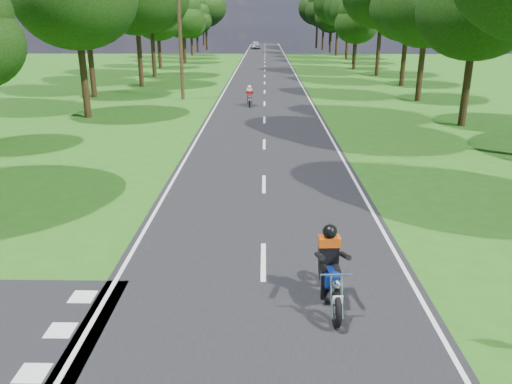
{
  "coord_description": "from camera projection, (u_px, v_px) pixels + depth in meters",
  "views": [
    {
      "loc": [
        0.01,
        -8.83,
        5.54
      ],
      "look_at": [
        -0.21,
        4.0,
        1.1
      ],
      "focal_mm": 35.0,
      "sensor_mm": 36.0,
      "label": 1
    }
  ],
  "objects": [
    {
      "name": "rider_near_blue",
      "position": [
        330.0,
        267.0,
        10.02
      ],
      "size": [
        0.75,
        2.0,
        1.65
      ],
      "primitive_type": null,
      "rotation": [
        0.0,
        0.0,
        0.04
      ],
      "color": "navy",
      "rests_on": "main_road"
    },
    {
      "name": "rider_far_red",
      "position": [
        249.0,
        96.0,
        33.6
      ],
      "size": [
        0.61,
        1.66,
        1.36
      ],
      "primitive_type": null,
      "rotation": [
        0.0,
        0.0,
        0.04
      ],
      "color": "#B4120D",
      "rests_on": "main_road"
    },
    {
      "name": "distant_car",
      "position": [
        256.0,
        45.0,
        100.53
      ],
      "size": [
        1.85,
        4.51,
        1.53
      ],
      "primitive_type": "imported",
      "rotation": [
        0.0,
        0.0,
        0.01
      ],
      "color": "#AFB0B6",
      "rests_on": "main_road"
    },
    {
      "name": "telegraph_pole",
      "position": [
        180.0,
        42.0,
        35.38
      ],
      "size": [
        1.2,
        0.26,
        8.0
      ],
      "color": "#382616",
      "rests_on": "ground"
    },
    {
      "name": "ground",
      "position": [
        263.0,
        307.0,
        10.15
      ],
      "size": [
        160.0,
        160.0,
        0.0
      ],
      "primitive_type": "plane",
      "color": "#235313",
      "rests_on": "ground"
    },
    {
      "name": "road_markings",
      "position": [
        263.0,
        72.0,
        55.62
      ],
      "size": [
        7.4,
        140.0,
        0.01
      ],
      "color": "silver",
      "rests_on": "main_road"
    },
    {
      "name": "main_road",
      "position": [
        265.0,
        71.0,
        57.4
      ],
      "size": [
        7.0,
        140.0,
        0.02
      ],
      "primitive_type": "cube",
      "color": "black",
      "rests_on": "ground"
    }
  ]
}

